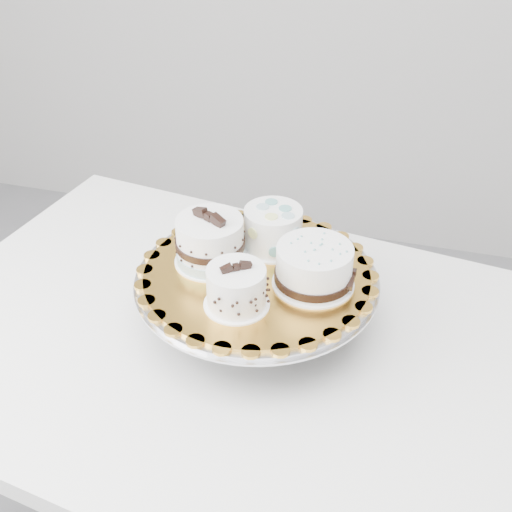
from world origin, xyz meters
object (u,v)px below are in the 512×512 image
(cake_swirl, at_px, (236,288))
(cake_ribbon, at_px, (315,268))
(cake_stand, at_px, (257,291))
(cake_dots, at_px, (273,228))
(table, at_px, (242,371))
(cake_banded, at_px, (210,243))
(cake_board, at_px, (257,273))

(cake_swirl, distance_m, cake_ribbon, 0.13)
(cake_stand, distance_m, cake_dots, 0.11)
(table, bearing_deg, cake_stand, 75.54)
(cake_swirl, height_order, cake_banded, cake_banded)
(cake_stand, distance_m, cake_banded, 0.11)
(table, height_order, cake_stand, cake_stand)
(table, relative_size, cake_dots, 9.63)
(cake_banded, bearing_deg, cake_swirl, -27.24)
(cake_swirl, bearing_deg, cake_stand, 50.71)
(cake_stand, bearing_deg, cake_banded, 173.82)
(table, height_order, cake_swirl, cake_swirl)
(table, bearing_deg, cake_swirl, -71.65)
(cake_banded, distance_m, cake_dots, 0.11)
(cake_board, distance_m, cake_swirl, 0.10)
(cake_stand, relative_size, cake_board, 1.09)
(cake_board, bearing_deg, cake_stand, 90.00)
(table, bearing_deg, cake_board, 75.54)
(cake_board, bearing_deg, cake_ribbon, -3.81)
(table, relative_size, cake_stand, 3.13)
(cake_board, distance_m, cake_ribbon, 0.10)
(cake_ribbon, bearing_deg, cake_board, 176.79)
(cake_board, bearing_deg, table, -112.89)
(cake_stand, bearing_deg, cake_dots, 85.13)
(cake_board, relative_size, cake_ribbon, 2.67)
(cake_banded, bearing_deg, table, -9.93)
(cake_swirl, bearing_deg, cake_board, 50.71)
(cake_stand, xyz_separation_m, cake_banded, (-0.08, 0.01, 0.08))
(cake_dots, bearing_deg, cake_stand, -70.95)
(cake_stand, height_order, cake_dots, cake_dots)
(cake_stand, distance_m, cake_board, 0.04)
(cake_board, distance_m, cake_banded, 0.09)
(table, height_order, cake_banded, cake_banded)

